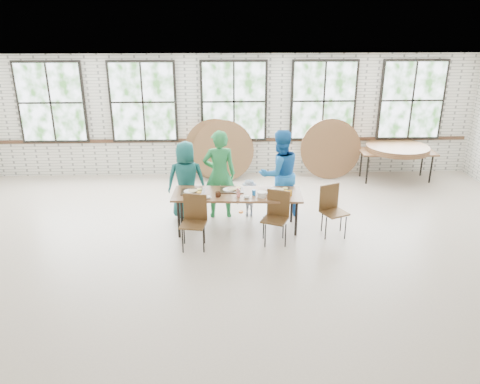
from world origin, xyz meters
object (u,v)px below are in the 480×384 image
Objects in this scene: chair_near_right at (277,212)px; storage_table at (397,153)px; dining_table at (237,196)px; chair_near_left at (194,217)px.

chair_near_right is 0.52× the size of storage_table.
chair_near_left is (-0.77, -0.64, -0.13)m from dining_table.
chair_near_right reaches higher than dining_table.
dining_table is 4.84m from storage_table.
dining_table is 2.57× the size of chair_near_right.
dining_table and storage_table have the same top height.
chair_near_left is 1.46m from chair_near_right.
storage_table is (4.00, 2.73, -0.00)m from dining_table.
dining_table is 2.57× the size of chair_near_left.
chair_near_right is at bearing -32.59° from dining_table.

